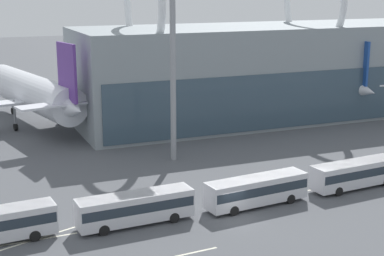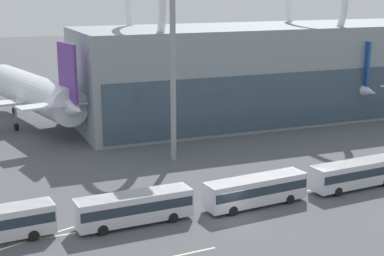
# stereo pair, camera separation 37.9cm
# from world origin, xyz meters

# --- Properties ---
(ground_plane) EXTENTS (440.00, 440.00, 0.00)m
(ground_plane) POSITION_xyz_m (0.00, 0.00, 0.00)
(ground_plane) COLOR #515459
(terminal_building) EXTENTS (111.70, 19.88, 28.28)m
(terminal_building) POSITION_xyz_m (48.90, 38.84, 8.19)
(terminal_building) COLOR gray
(terminal_building) RESTS_ON ground_plane
(airliner_at_gate_near) EXTENTS (34.89, 36.11, 14.31)m
(airliner_at_gate_near) POSITION_xyz_m (-12.39, 46.96, 5.39)
(airliner_at_gate_near) COLOR silver
(airliner_at_gate_near) RESTS_ON ground_plane
(airliner_at_gate_far) EXTENTS (37.48, 41.91, 13.26)m
(airliner_at_gate_far) POSITION_xyz_m (37.88, 46.08, 5.35)
(airliner_at_gate_far) COLOR white
(airliner_at_gate_far) RESTS_ON ground_plane
(shuttle_bus_1) EXTENTS (11.21, 3.10, 3.02)m
(shuttle_bus_1) POSITION_xyz_m (-9.43, 2.54, 1.79)
(shuttle_bus_1) COLOR silver
(shuttle_bus_1) RESTS_ON ground_plane
(shuttle_bus_2) EXTENTS (11.30, 3.63, 3.02)m
(shuttle_bus_2) POSITION_xyz_m (3.40, 2.44, 1.79)
(shuttle_bus_2) COLOR silver
(shuttle_bus_2) RESTS_ON ground_plane
(shuttle_bus_3) EXTENTS (11.27, 3.46, 3.02)m
(shuttle_bus_3) POSITION_xyz_m (16.24, 3.04, 1.79)
(shuttle_bus_3) COLOR silver
(shuttle_bus_3) RESTS_ON ground_plane
(floodlight_mast) EXTENTS (3.17, 3.17, 24.01)m
(floodlight_mast) POSITION_xyz_m (1.43, 21.01, 16.32)
(floodlight_mast) COLOR gray
(floodlight_mast) RESTS_ON ground_plane
(lane_stripe_1) EXTENTS (7.25, 0.34, 0.01)m
(lane_stripe_1) POSITION_xyz_m (14.19, 4.24, 0.00)
(lane_stripe_1) COLOR silver
(lane_stripe_1) RESTS_ON ground_plane
(lane_stripe_2) EXTENTS (9.81, 3.81, 0.01)m
(lane_stripe_2) POSITION_xyz_m (-18.22, 2.88, 0.00)
(lane_stripe_2) COLOR silver
(lane_stripe_2) RESTS_ON ground_plane
(lane_stripe_3) EXTENTS (9.59, 0.48, 0.01)m
(lane_stripe_3) POSITION_xyz_m (-19.75, 2.56, 0.00)
(lane_stripe_3) COLOR silver
(lane_stripe_3) RESTS_ON ground_plane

